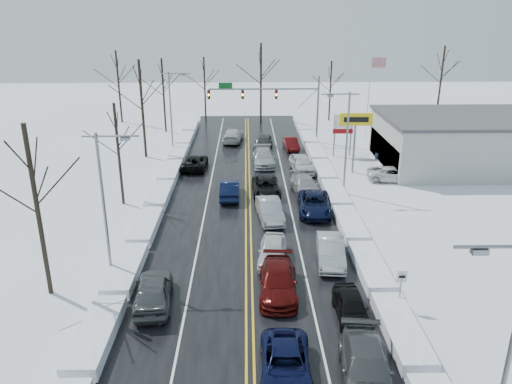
{
  "coord_description": "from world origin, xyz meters",
  "views": [
    {
      "loc": [
        -0.11,
        -31.31,
        15.55
      ],
      "look_at": [
        0.6,
        3.84,
        2.5
      ],
      "focal_mm": 35.0,
      "sensor_mm": 36.0,
      "label": 1
    }
  ],
  "objects_px": {
    "traffic_signal_mast": "(276,98)",
    "tires_plus_sign": "(356,123)",
    "flagpole": "(370,91)",
    "dealership_building": "(481,141)",
    "oncoming_car_0": "(230,197)"
  },
  "relations": [
    {
      "from": "traffic_signal_mast",
      "to": "tires_plus_sign",
      "type": "xyz_separation_m",
      "value": [
        7.05,
        -12.0,
        -0.49
      ]
    },
    {
      "from": "flagpole",
      "to": "dealership_building",
      "type": "relative_size",
      "value": 0.49
    },
    {
      "from": "dealership_building",
      "to": "tires_plus_sign",
      "type": "bearing_deg",
      "value": -171.53
    },
    {
      "from": "dealership_building",
      "to": "flagpole",
      "type": "bearing_deg",
      "value": 126.27
    },
    {
      "from": "flagpole",
      "to": "oncoming_car_0",
      "type": "xyz_separation_m",
      "value": [
        -16.73,
        -20.72,
        -5.93
      ]
    },
    {
      "from": "tires_plus_sign",
      "to": "oncoming_car_0",
      "type": "bearing_deg",
      "value": -150.91
    },
    {
      "from": "traffic_signal_mast",
      "to": "flagpole",
      "type": "height_order",
      "value": "flagpole"
    },
    {
      "from": "traffic_signal_mast",
      "to": "dealership_building",
      "type": "xyz_separation_m",
      "value": [
        20.53,
        -9.99,
        -2.82
      ]
    },
    {
      "from": "dealership_building",
      "to": "traffic_signal_mast",
      "type": "bearing_deg",
      "value": 154.05
    },
    {
      "from": "traffic_signal_mast",
      "to": "flagpole",
      "type": "relative_size",
      "value": 1.33
    },
    {
      "from": "flagpole",
      "to": "oncoming_car_0",
      "type": "bearing_deg",
      "value": -128.93
    },
    {
      "from": "tires_plus_sign",
      "to": "flagpole",
      "type": "xyz_separation_m",
      "value": [
        4.67,
        14.01,
        0.93
      ]
    },
    {
      "from": "tires_plus_sign",
      "to": "dealership_building",
      "type": "height_order",
      "value": "tires_plus_sign"
    },
    {
      "from": "traffic_signal_mast",
      "to": "flagpole",
      "type": "distance_m",
      "value": 11.9
    },
    {
      "from": "tires_plus_sign",
      "to": "flagpole",
      "type": "bearing_deg",
      "value": 71.56
    }
  ]
}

